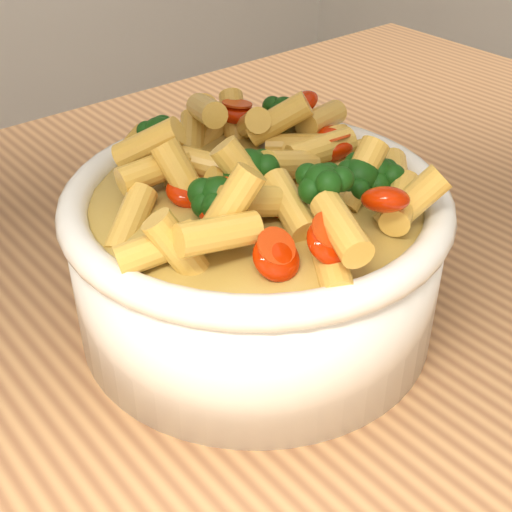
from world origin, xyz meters
TOP-DOWN VIEW (x-y plane):
  - table at (0.00, 0.00)m, footprint 1.20×0.80m
  - serving_bowl at (0.01, -0.01)m, footprint 0.24×0.24m
  - pasta_salad at (0.01, -0.01)m, footprint 0.19×0.19m

SIDE VIEW (x-z plane):
  - table at x=0.00m, z-range 0.35..1.25m
  - serving_bowl at x=0.01m, z-range 0.90..1.00m
  - pasta_salad at x=0.01m, z-range 0.99..1.04m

